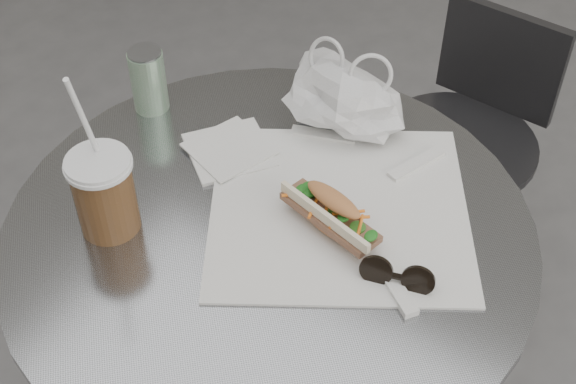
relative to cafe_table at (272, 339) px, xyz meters
The scene contains 9 objects.
cafe_table is the anchor object (origin of this frame).
chair_far 0.73m from the cafe_table, 87.34° to the left, with size 0.35×0.36×0.67m.
sandwich_paper 0.30m from the cafe_table, 51.22° to the left, with size 0.37×0.35×0.00m, color white.
banh_mi 0.32m from the cafe_table, 29.24° to the left, with size 0.20×0.12×0.07m.
iced_coffee 0.41m from the cafe_table, 147.68° to the right, with size 0.09×0.09×0.27m.
sunglasses 0.35m from the cafe_table, ahead, with size 0.10×0.05×0.05m.
plastic_bag 0.41m from the cafe_table, 97.78° to the left, with size 0.19×0.15×0.10m, color silver, non-canonical shape.
napkin_stack 0.33m from the cafe_table, 145.57° to the left, with size 0.17×0.17×0.01m.
drink_can 0.47m from the cafe_table, 159.60° to the left, with size 0.06×0.06×0.11m.
Camera 1 is at (0.45, -0.43, 1.58)m, focal length 50.00 mm.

